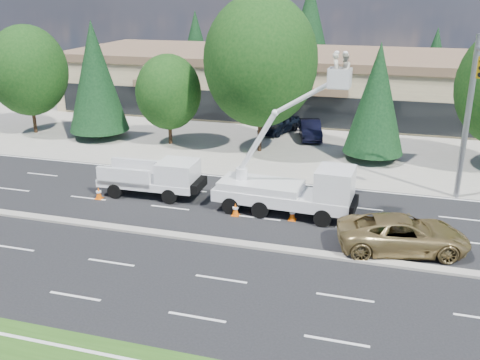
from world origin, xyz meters
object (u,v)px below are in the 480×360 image
(bucket_truck, at_px, (298,182))
(minivan, at_px, (403,234))
(utility_pickup, at_px, (156,181))
(signal_mast, at_px, (477,98))

(bucket_truck, xyz_separation_m, minivan, (5.30, -2.66, -1.04))
(utility_pickup, bearing_deg, bucket_truck, -4.90)
(utility_pickup, relative_size, bucket_truck, 0.67)
(utility_pickup, height_order, minivan, utility_pickup)
(utility_pickup, xyz_separation_m, bucket_truck, (8.20, -0.50, 0.96))
(signal_mast, relative_size, utility_pickup, 1.79)
(utility_pickup, bearing_deg, signal_mast, 6.72)
(bucket_truck, relative_size, minivan, 1.46)
(signal_mast, distance_m, minivan, 8.18)
(bucket_truck, bearing_deg, minivan, -23.60)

